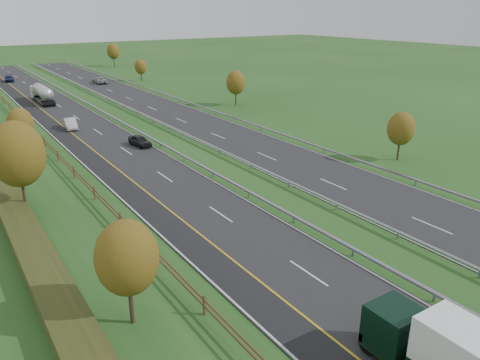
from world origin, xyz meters
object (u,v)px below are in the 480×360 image
object	(u,v)px
car_silver_mid	(70,124)
car_dark_near	(140,141)
car_oncoming	(99,80)
road_tanker	(42,93)
car_small_far	(9,79)

from	to	relation	value
car_silver_mid	car_dark_near	bearing A→B (deg)	-63.16
car_dark_near	car_oncoming	world-z (taller)	car_oncoming
car_dark_near	road_tanker	bearing A→B (deg)	88.68
car_small_far	car_oncoming	size ratio (longest dim) A/B	0.90
car_dark_near	car_silver_mid	xyz separation A→B (m)	(-5.30, 15.08, 0.07)
road_tanker	car_silver_mid	bearing A→B (deg)	-92.55
road_tanker	car_small_far	bearing A→B (deg)	91.86
car_silver_mid	car_small_far	size ratio (longest dim) A/B	0.95
car_small_far	road_tanker	bearing A→B (deg)	-82.22
car_oncoming	car_silver_mid	bearing A→B (deg)	67.84
car_dark_near	car_silver_mid	distance (m)	15.98
road_tanker	car_silver_mid	xyz separation A→B (m)	(-1.11, -24.87, -1.03)
car_silver_mid	car_small_far	xyz separation A→B (m)	(0.00, 58.97, -0.05)
car_small_far	car_dark_near	bearing A→B (deg)	-79.99
car_small_far	car_silver_mid	bearing A→B (deg)	-84.08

